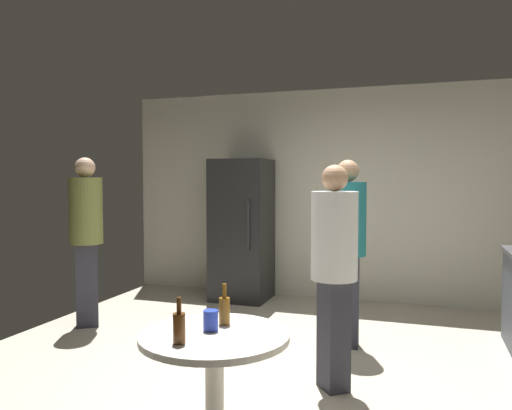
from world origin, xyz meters
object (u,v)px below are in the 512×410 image
at_px(refrigerator, 242,230).
at_px(person_in_teal_shirt, 347,238).
at_px(foreground_table, 214,352).
at_px(beer_bottle_amber, 224,310).
at_px(plastic_cup_blue, 211,320).
at_px(person_in_olive_shirt, 86,228).
at_px(beer_bottle_brown, 179,327).
at_px(person_in_white_shirt, 334,259).

relative_size(refrigerator, person_in_teal_shirt, 1.04).
bearing_deg(foreground_table, beer_bottle_amber, 92.99).
xyz_separation_m(plastic_cup_blue, person_in_teal_shirt, (0.42, 2.15, 0.22)).
height_order(foreground_table, plastic_cup_blue, plastic_cup_blue).
bearing_deg(plastic_cup_blue, person_in_teal_shirt, 78.96).
bearing_deg(refrigerator, plastic_cup_blue, -72.40).
bearing_deg(person_in_olive_shirt, beer_bottle_brown, 9.32).
bearing_deg(refrigerator, person_in_teal_shirt, -42.40).
bearing_deg(beer_bottle_brown, plastic_cup_blue, 75.17).
height_order(foreground_table, person_in_olive_shirt, person_in_olive_shirt).
bearing_deg(person_in_olive_shirt, plastic_cup_blue, 13.52).
bearing_deg(person_in_teal_shirt, foreground_table, -13.93).
distance_m(plastic_cup_blue, person_in_teal_shirt, 2.20).
distance_m(refrigerator, person_in_olive_shirt, 2.00).
relative_size(beer_bottle_amber, beer_bottle_brown, 1.00).
bearing_deg(beer_bottle_amber, beer_bottle_brown, -103.85).
bearing_deg(foreground_table, person_in_olive_shirt, 139.58).
bearing_deg(beer_bottle_brown, refrigerator, 105.65).
bearing_deg(foreground_table, beer_bottle_brown, -115.72).
xyz_separation_m(person_in_white_shirt, person_in_olive_shirt, (-2.72, 0.74, 0.08)).
bearing_deg(refrigerator, person_in_olive_shirt, -124.49).
bearing_deg(person_in_white_shirt, refrigerator, -94.70).
bearing_deg(plastic_cup_blue, foreground_table, -43.63).
distance_m(foreground_table, person_in_olive_shirt, 3.04).
bearing_deg(foreground_table, person_in_teal_shirt, 80.04).
xyz_separation_m(foreground_table, person_in_olive_shirt, (-2.30, 1.95, 0.41)).
xyz_separation_m(refrigerator, person_in_olive_shirt, (-1.13, -1.64, 0.14)).
relative_size(beer_bottle_brown, person_in_olive_shirt, 0.13).
distance_m(beer_bottle_amber, person_in_white_shirt, 1.15).
relative_size(beer_bottle_amber, plastic_cup_blue, 2.09).
height_order(refrigerator, beer_bottle_amber, refrigerator).
distance_m(person_in_white_shirt, person_in_teal_shirt, 0.97).
bearing_deg(person_in_teal_shirt, beer_bottle_amber, -14.95).
bearing_deg(person_in_teal_shirt, beer_bottle_brown, -15.40).
relative_size(foreground_table, person_in_olive_shirt, 0.45).
relative_size(beer_bottle_amber, person_in_white_shirt, 0.14).
relative_size(person_in_white_shirt, person_in_olive_shirt, 0.93).
height_order(beer_bottle_amber, beer_bottle_brown, same).
distance_m(refrigerator, beer_bottle_amber, 3.63).
bearing_deg(beer_bottle_amber, person_in_teal_shirt, 79.02).
bearing_deg(person_in_white_shirt, foreground_table, 32.03).
bearing_deg(foreground_table, person_in_white_shirt, 70.50).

